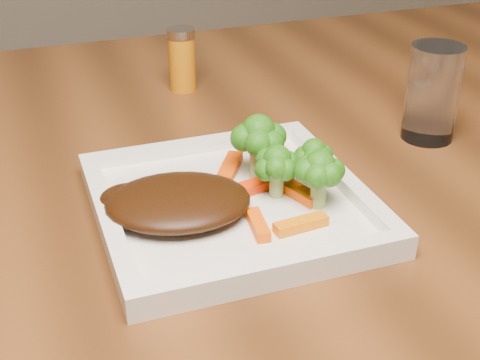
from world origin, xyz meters
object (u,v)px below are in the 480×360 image
object	(u,v)px
plate	(231,208)
spice_shaker	(182,60)
steak	(178,202)
drinking_glass	(433,93)
dining_table	(211,358)

from	to	relation	value
plate	spice_shaker	size ratio (longest dim) A/B	2.93
spice_shaker	steak	bearing A→B (deg)	-106.06
spice_shaker	drinking_glass	distance (m)	0.36
steak	drinking_glass	bearing A→B (deg)	14.60
dining_table	spice_shaker	size ratio (longest dim) A/B	17.39
plate	spice_shaker	world-z (taller)	spice_shaker
drinking_glass	steak	bearing A→B (deg)	-165.40
dining_table	drinking_glass	size ratio (longest dim) A/B	13.33
plate	steak	world-z (taller)	steak
dining_table	spice_shaker	bearing A→B (deg)	83.74
dining_table	plate	distance (m)	0.42
dining_table	plate	xyz separation A→B (m)	(-0.03, -0.18, 0.38)
steak	spice_shaker	xyz separation A→B (m)	(0.10, 0.35, 0.02)
steak	plate	bearing A→B (deg)	3.66
dining_table	steak	world-z (taller)	steak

